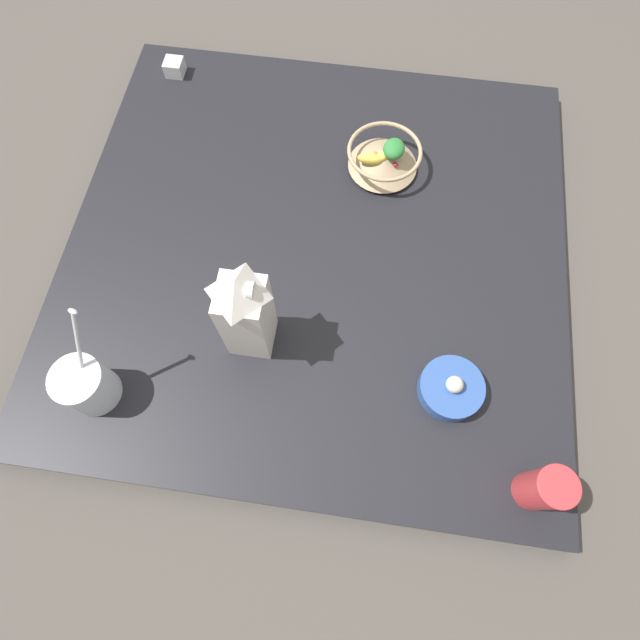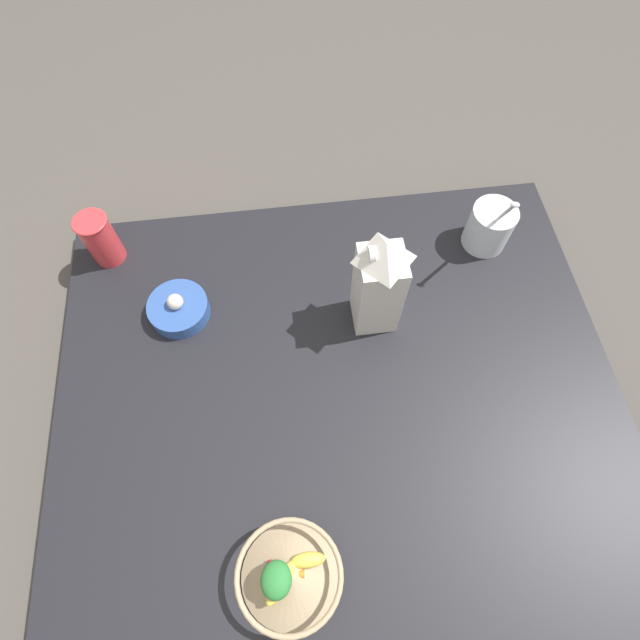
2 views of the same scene
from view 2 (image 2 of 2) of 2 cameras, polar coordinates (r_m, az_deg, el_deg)
The scene contains 7 objects.
ground_plane at distance 1.08m, azimuth 2.73°, elevation -13.11°, with size 6.00×6.00×0.00m, color #4C4742.
countertop at distance 1.06m, azimuth 2.79°, elevation -12.79°, with size 1.18×1.18×0.05m.
fruit_bowl at distance 0.96m, azimuth -3.55°, elevation -27.16°, with size 0.19×0.19×0.09m.
milk_carton at distance 1.02m, azimuth 6.73°, elevation 4.12°, with size 0.09×0.09×0.28m.
yogurt_tub at distance 1.26m, azimuth 18.86°, elevation 10.19°, with size 0.15×0.10×0.25m.
drinking_cup at distance 1.27m, azimuth -23.84°, elevation 8.53°, with size 0.08×0.08×0.13m.
garlic_bowl at distance 1.16m, azimuth -15.85°, elevation 1.27°, with size 0.13×0.13×0.07m.
Camera 2 is at (0.25, -0.08, 1.05)m, focal length 28.00 mm.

